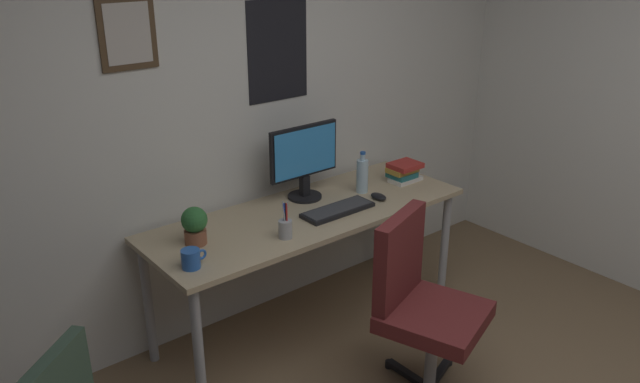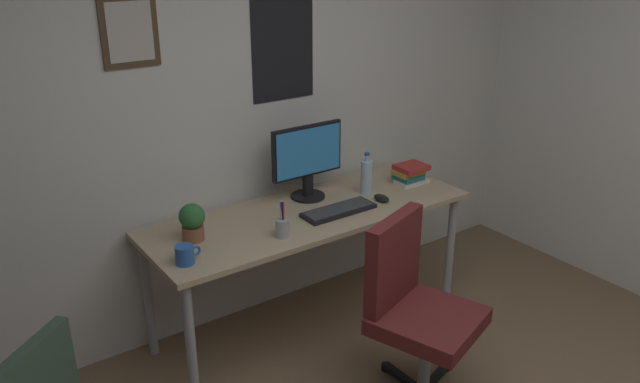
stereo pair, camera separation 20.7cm
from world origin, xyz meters
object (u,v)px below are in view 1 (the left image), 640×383
object	(u,v)px
office_chair	(420,300)
monitor	(304,159)
pen_cup	(285,228)
computer_mouse	(379,197)
keyboard	(338,210)
book_stack_left	(404,172)
potted_plant	(195,224)
coffee_mug_near	(191,259)
water_bottle	(362,175)

from	to	relation	value
office_chair	monitor	world-z (taller)	monitor
monitor	pen_cup	world-z (taller)	monitor
office_chair	computer_mouse	world-z (taller)	office_chair
keyboard	book_stack_left	bearing A→B (deg)	9.02
potted_plant	book_stack_left	distance (m)	1.43
computer_mouse	coffee_mug_near	xyz separation A→B (m)	(-1.24, -0.04, 0.03)
book_stack_left	potted_plant	bearing A→B (deg)	177.93
office_chair	pen_cup	distance (m)	0.76
monitor	keyboard	distance (m)	0.36
monitor	book_stack_left	world-z (taller)	monitor
potted_plant	pen_cup	world-z (taller)	pen_cup
computer_mouse	potted_plant	size ratio (longest dim) A/B	0.56
monitor	coffee_mug_near	bearing A→B (deg)	-159.83
keyboard	computer_mouse	bearing A→B (deg)	-2.59
keyboard	pen_cup	size ratio (longest dim) A/B	2.15
office_chair	computer_mouse	bearing A→B (deg)	61.78
pen_cup	book_stack_left	world-z (taller)	pen_cup
office_chair	computer_mouse	distance (m)	0.80
computer_mouse	potted_plant	distance (m)	1.12
office_chair	book_stack_left	world-z (taller)	office_chair
monitor	computer_mouse	world-z (taller)	monitor
office_chair	potted_plant	bearing A→B (deg)	131.38
book_stack_left	water_bottle	bearing A→B (deg)	173.67
office_chair	water_bottle	distance (m)	0.96
monitor	computer_mouse	xyz separation A→B (m)	(0.32, -0.30, -0.22)
keyboard	potted_plant	distance (m)	0.82
keyboard	pen_cup	distance (m)	0.43
office_chair	coffee_mug_near	world-z (taller)	office_chair
water_bottle	book_stack_left	bearing A→B (deg)	-6.33
monitor	pen_cup	size ratio (longest dim) A/B	2.30
computer_mouse	potted_plant	xyz separation A→B (m)	(-1.10, 0.16, 0.09)
computer_mouse	keyboard	bearing A→B (deg)	177.41
office_chair	water_bottle	size ratio (longest dim) A/B	3.76
computer_mouse	potted_plant	world-z (taller)	potted_plant
water_bottle	potted_plant	distance (m)	1.11
coffee_mug_near	book_stack_left	size ratio (longest dim) A/B	0.60
monitor	potted_plant	world-z (taller)	monitor
monitor	potted_plant	size ratio (longest dim) A/B	2.36
keyboard	pen_cup	world-z (taller)	pen_cup
water_bottle	book_stack_left	distance (m)	0.32
potted_plant	office_chair	bearing A→B (deg)	-48.62
monitor	water_bottle	world-z (taller)	monitor
coffee_mug_near	book_stack_left	distance (m)	1.57
computer_mouse	pen_cup	size ratio (longest dim) A/B	0.55
water_bottle	potted_plant	bearing A→B (deg)	179.17
office_chair	monitor	distance (m)	1.07
water_bottle	book_stack_left	size ratio (longest dim) A/B	1.20
coffee_mug_near	pen_cup	bearing A→B (deg)	-2.40
book_stack_left	pen_cup	bearing A→B (deg)	-170.35
monitor	potted_plant	xyz separation A→B (m)	(-0.79, -0.13, -0.13)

